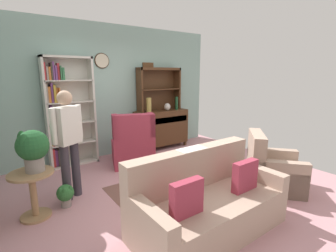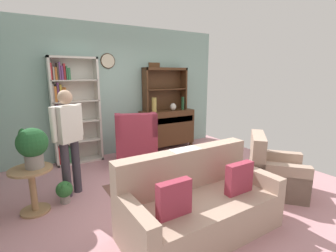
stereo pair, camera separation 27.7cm
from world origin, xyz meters
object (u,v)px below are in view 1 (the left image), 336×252
at_px(couch_floral, 206,203).
at_px(potted_plant_large, 32,148).
at_px(vase_round, 167,107).
at_px(coffee_table, 176,170).
at_px(sideboard_hutch, 159,83).
at_px(bookshelf, 66,112).
at_px(bottle_wine, 177,103).
at_px(wingback_chair, 133,146).
at_px(plant_stand, 33,190).
at_px(potted_plant_small, 66,194).
at_px(armchair_floral, 272,170).
at_px(vase_tall, 149,105).
at_px(sideboard, 161,127).
at_px(book_stack, 178,163).
at_px(person_reading, 68,137).

relative_size(couch_floral, potted_plant_large, 3.50).
distance_m(vase_round, coffee_table, 2.41).
bearing_deg(sideboard_hutch, bookshelf, -179.33).
bearing_deg(bottle_wine, wingback_chair, -159.69).
bearing_deg(plant_stand, potted_plant_small, 5.69).
height_order(sideboard_hutch, coffee_table, sideboard_hutch).
bearing_deg(armchair_floral, plant_stand, 158.75).
relative_size(bookshelf, bottle_wine, 6.69).
distance_m(vase_tall, couch_floral, 3.15).
distance_m(sideboard, wingback_chair, 1.28).
bearing_deg(book_stack, bottle_wine, 53.39).
xyz_separation_m(vase_tall, potted_plant_large, (-2.52, -1.48, -0.18)).
bearing_deg(couch_floral, bookshelf, 104.38).
relative_size(sideboard_hutch, vase_tall, 3.32).
relative_size(person_reading, coffee_table, 1.95).
bearing_deg(vase_tall, wingback_chair, -141.77).
distance_m(sideboard_hutch, coffee_table, 2.70).
xyz_separation_m(bookshelf, vase_round, (2.27, -0.15, -0.05)).
bearing_deg(vase_round, bookshelf, 176.20).
bearing_deg(potted_plant_small, armchair_floral, -24.44).
relative_size(vase_tall, person_reading, 0.21).
xyz_separation_m(bottle_wine, potted_plant_large, (-3.30, -1.47, -0.17)).
xyz_separation_m(armchair_floral, person_reading, (-2.66, 1.49, 0.62)).
distance_m(potted_plant_small, person_reading, 0.77).
height_order(plant_stand, coffee_table, plant_stand).
relative_size(wingback_chair, person_reading, 0.67).
xyz_separation_m(potted_plant_small, coffee_table, (1.48, -0.51, 0.17)).
bearing_deg(vase_tall, sideboard_hutch, 25.89).
bearing_deg(bookshelf, potted_plant_small, -105.29).
distance_m(potted_plant_large, book_stack, 1.94).
height_order(bottle_wine, person_reading, person_reading).
height_order(bookshelf, person_reading, bookshelf).
bearing_deg(bottle_wine, potted_plant_large, -155.93).
bearing_deg(couch_floral, potted_plant_large, 137.77).
height_order(bookshelf, armchair_floral, bookshelf).
bearing_deg(person_reading, sideboard_hutch, 30.29).
relative_size(sideboard, sideboard_hutch, 1.18).
xyz_separation_m(sideboard, vase_tall, (-0.39, -0.08, 0.58)).
height_order(armchair_floral, plant_stand, armchair_floral).
bearing_deg(sideboard, potted_plant_small, -149.28).
bearing_deg(bookshelf, vase_round, -3.80).
xyz_separation_m(sideboard, potted_plant_small, (-2.58, -1.53, -0.33)).
xyz_separation_m(sideboard_hutch, wingback_chair, (-1.10, -0.75, -1.18)).
xyz_separation_m(bottle_wine, couch_floral, (-1.75, -2.88, -0.76)).
relative_size(armchair_floral, potted_plant_small, 3.46).
bearing_deg(bottle_wine, book_stack, -126.61).
height_order(vase_round, bottle_wine, bottle_wine).
relative_size(sideboard, couch_floral, 0.72).
relative_size(sideboard, potted_plant_large, 2.51).
distance_m(bottle_wine, plant_stand, 3.73).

